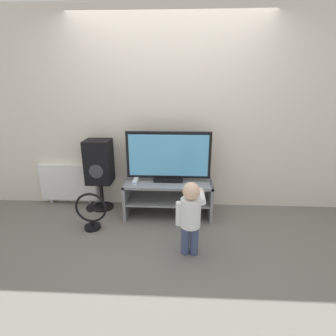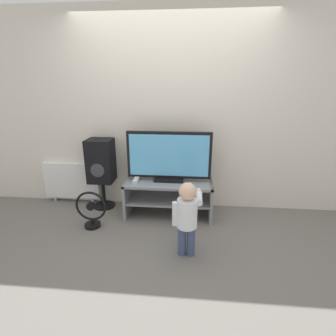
{
  "view_description": "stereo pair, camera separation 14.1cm",
  "coord_description": "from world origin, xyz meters",
  "px_view_note": "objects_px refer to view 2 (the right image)",
  "views": [
    {
      "loc": [
        0.15,
        -2.91,
        1.7
      ],
      "look_at": [
        0.0,
        0.15,
        0.68
      ],
      "focal_mm": 28.0,
      "sensor_mm": 36.0,
      "label": 1
    },
    {
      "loc": [
        0.29,
        -2.9,
        1.7
      ],
      "look_at": [
        0.0,
        0.15,
        0.68
      ],
      "focal_mm": 28.0,
      "sensor_mm": 36.0,
      "label": 2
    }
  ],
  "objects_px": {
    "floor_fan": "(91,211)",
    "remote_primary": "(189,185)",
    "speaker_tower": "(101,163)",
    "radiator": "(72,181)",
    "child": "(187,213)",
    "game_console": "(136,180)",
    "television": "(169,157)"
  },
  "relations": [
    {
      "from": "floor_fan",
      "to": "remote_primary",
      "type": "bearing_deg",
      "value": 12.85
    },
    {
      "from": "speaker_tower",
      "to": "radiator",
      "type": "distance_m",
      "value": 0.62
    },
    {
      "from": "speaker_tower",
      "to": "floor_fan",
      "type": "height_order",
      "value": "speaker_tower"
    },
    {
      "from": "speaker_tower",
      "to": "child",
      "type": "bearing_deg",
      "value": -39.2
    },
    {
      "from": "game_console",
      "to": "remote_primary",
      "type": "height_order",
      "value": "game_console"
    },
    {
      "from": "game_console",
      "to": "child",
      "type": "height_order",
      "value": "child"
    },
    {
      "from": "remote_primary",
      "to": "child",
      "type": "bearing_deg",
      "value": -90.33
    },
    {
      "from": "television",
      "to": "remote_primary",
      "type": "height_order",
      "value": "television"
    },
    {
      "from": "television",
      "to": "speaker_tower",
      "type": "bearing_deg",
      "value": 173.28
    },
    {
      "from": "game_console",
      "to": "radiator",
      "type": "xyz_separation_m",
      "value": [
        -1.03,
        0.33,
        -0.17
      ]
    },
    {
      "from": "television",
      "to": "floor_fan",
      "type": "xyz_separation_m",
      "value": [
        -0.9,
        -0.44,
        -0.58
      ]
    },
    {
      "from": "television",
      "to": "speaker_tower",
      "type": "height_order",
      "value": "television"
    },
    {
      "from": "child",
      "to": "game_console",
      "type": "bearing_deg",
      "value": 131.0
    },
    {
      "from": "speaker_tower",
      "to": "game_console",
      "type": "bearing_deg",
      "value": -20.81
    },
    {
      "from": "television",
      "to": "child",
      "type": "bearing_deg",
      "value": -73.22
    },
    {
      "from": "floor_fan",
      "to": "radiator",
      "type": "xyz_separation_m",
      "value": [
        -0.54,
        0.68,
        0.11
      ]
    },
    {
      "from": "remote_primary",
      "to": "floor_fan",
      "type": "height_order",
      "value": "remote_primary"
    },
    {
      "from": "remote_primary",
      "to": "floor_fan",
      "type": "distance_m",
      "value": 1.23
    },
    {
      "from": "television",
      "to": "game_console",
      "type": "distance_m",
      "value": 0.52
    },
    {
      "from": "television",
      "to": "remote_primary",
      "type": "distance_m",
      "value": 0.44
    },
    {
      "from": "television",
      "to": "remote_primary",
      "type": "bearing_deg",
      "value": -33.75
    },
    {
      "from": "child",
      "to": "speaker_tower",
      "type": "height_order",
      "value": "speaker_tower"
    },
    {
      "from": "remote_primary",
      "to": "radiator",
      "type": "bearing_deg",
      "value": 166.25
    },
    {
      "from": "game_console",
      "to": "child",
      "type": "relative_size",
      "value": 0.25
    },
    {
      "from": "remote_primary",
      "to": "floor_fan",
      "type": "bearing_deg",
      "value": -167.15
    },
    {
      "from": "television",
      "to": "radiator",
      "type": "distance_m",
      "value": 1.54
    },
    {
      "from": "remote_primary",
      "to": "game_console",
      "type": "bearing_deg",
      "value": 172.51
    },
    {
      "from": "television",
      "to": "floor_fan",
      "type": "distance_m",
      "value": 1.16
    },
    {
      "from": "speaker_tower",
      "to": "radiator",
      "type": "xyz_separation_m",
      "value": [
        -0.51,
        0.13,
        -0.33
      ]
    },
    {
      "from": "television",
      "to": "game_console",
      "type": "height_order",
      "value": "television"
    },
    {
      "from": "game_console",
      "to": "radiator",
      "type": "height_order",
      "value": "radiator"
    },
    {
      "from": "child",
      "to": "speaker_tower",
      "type": "distance_m",
      "value": 1.56
    }
  ]
}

